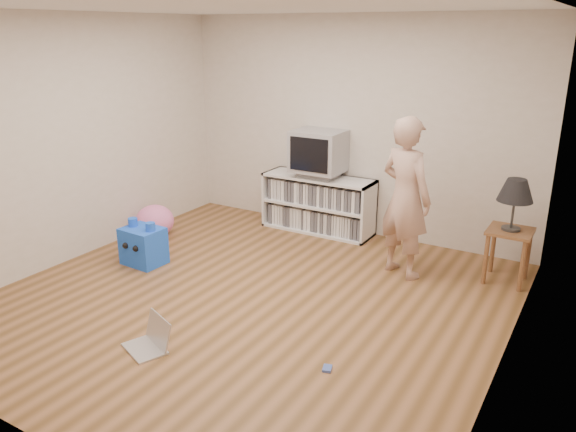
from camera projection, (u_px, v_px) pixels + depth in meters
The scene contains 13 objects.
ground at pixel (249, 299), 5.30m from camera, with size 4.50×4.50×0.00m, color brown.
walls at pixel (246, 165), 4.89m from camera, with size 4.52×4.52×2.60m.
ceiling at pixel (242, 6), 4.47m from camera, with size 4.50×4.50×0.01m, color white.
media_unit at pixel (319, 203), 7.01m from camera, with size 1.40×0.45×0.70m.
dvd_deck at pixel (319, 174), 6.88m from camera, with size 0.45×0.35×0.07m, color gray.
crt_tv at pixel (319, 151), 6.78m from camera, with size 0.60×0.53×0.50m.
side_table at pixel (509, 242), 5.55m from camera, with size 0.42×0.42×0.55m.
table_lamp at pixel (516, 191), 5.38m from camera, with size 0.34×0.34×0.52m.
person at pixel (405, 198), 5.60m from camera, with size 0.60×0.39×1.64m, color tan.
laptop at pixel (151, 340), 4.48m from camera, with size 0.44×0.40×0.25m.
playing_cards at pixel (327, 368), 4.20m from camera, with size 0.07×0.09×0.02m, color #4661BC.
plush_blue at pixel (143, 245), 6.04m from camera, with size 0.44×0.39×0.49m.
plush_pink at pixel (155, 221), 6.84m from camera, with size 0.46×0.46×0.39m, color pink.
Camera 1 is at (2.75, -3.92, 2.43)m, focal length 35.00 mm.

